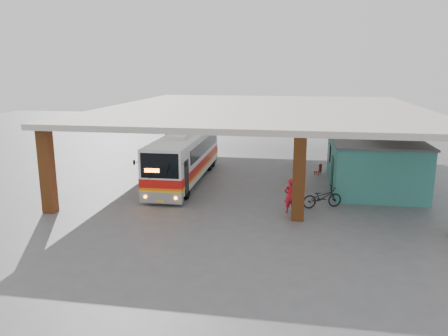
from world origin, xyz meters
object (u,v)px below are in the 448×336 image
motorcycle (322,197)px  red_chair (319,170)px  coach_bus (185,157)px  pedestrian (290,196)px

motorcycle → red_chair: motorcycle is taller
coach_bus → motorcycle: (8.54, -4.16, -1.05)m
coach_bus → red_chair: size_ratio=14.49×
coach_bus → red_chair: bearing=19.2°
pedestrian → coach_bus: bearing=-60.9°
motorcycle → pedestrian: bearing=101.6°
coach_bus → pedestrian: 8.70m
coach_bus → motorcycle: 9.56m
coach_bus → motorcycle: coach_bus is taller
red_chair → coach_bus: bearing=-135.1°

